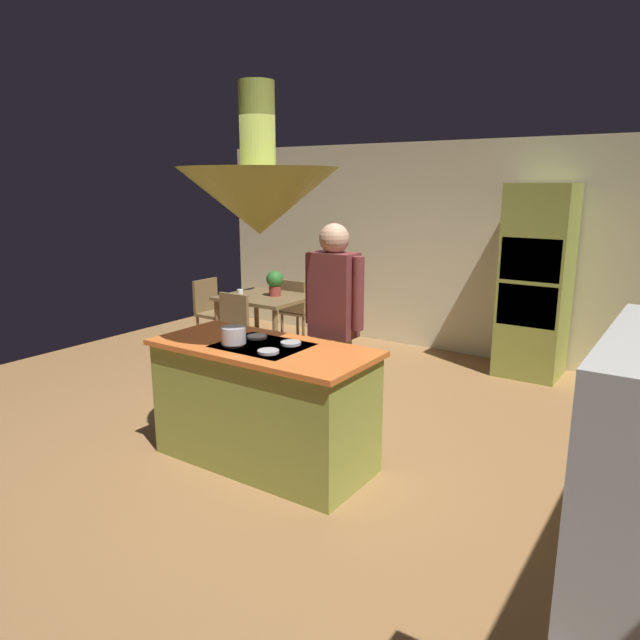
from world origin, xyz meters
name	(u,v)px	position (x,y,z in m)	size (l,w,h in m)	color
ground	(281,451)	(0.00, 0.00, 0.00)	(8.16, 8.16, 0.00)	#9E7042
wall_back	(453,249)	(0.00, 3.45, 1.27)	(6.80, 0.10, 2.55)	beige
kitchen_island	(264,404)	(0.00, -0.20, 0.46)	(1.68, 0.77, 0.94)	#939E42
oven_tower	(536,282)	(1.10, 3.04, 1.03)	(0.66, 0.62, 2.06)	#939E42
dining_table	(265,305)	(-1.70, 1.90, 0.65)	(0.99, 0.84, 0.76)	brown
person_at_island	(334,318)	(0.20, 0.45, 1.02)	(0.53, 0.24, 1.76)	tan
range_hood	(259,197)	(0.00, -0.20, 1.97)	(1.10, 1.10, 1.00)	#939E42
pendant_light_over_table	(262,201)	(-1.70, 1.90, 1.86)	(0.32, 0.32, 0.82)	#E0B266
chair_facing_island	(228,328)	(-1.70, 1.26, 0.50)	(0.40, 0.40, 0.87)	brown
chair_by_back_wall	(297,308)	(-1.70, 2.54, 0.50)	(0.40, 0.40, 0.87)	brown
chair_at_corner	(212,308)	(-2.57, 1.90, 0.50)	(0.40, 0.40, 0.87)	brown
potted_plant_on_table	(275,282)	(-1.60, 1.97, 0.93)	(0.20, 0.20, 0.30)	#99382D
cup_on_table	(240,293)	(-1.90, 1.69, 0.81)	(0.07, 0.07, 0.09)	white
cooking_pot_on_cooktop	(233,335)	(-0.16, -0.33, 1.00)	(0.18, 0.18, 0.12)	#B2B2B7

